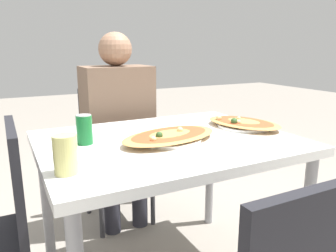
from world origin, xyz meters
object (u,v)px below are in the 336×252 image
(dining_table, at_px, (167,155))
(drink_glass, at_px, (65,155))
(person_seated, at_px, (118,116))
(chair_far_seated, at_px, (114,146))
(pizza_second, at_px, (243,123))
(pizza_main, at_px, (170,136))
(soda_can, at_px, (84,130))

(dining_table, bearing_deg, drink_glass, -155.07)
(dining_table, height_order, person_seated, person_seated)
(chair_far_seated, relative_size, person_seated, 0.71)
(person_seated, xyz_separation_m, pizza_second, (0.45, -0.63, 0.04))
(person_seated, distance_m, pizza_second, 0.78)
(pizza_main, xyz_separation_m, drink_glass, (-0.47, -0.19, 0.04))
(pizza_main, height_order, soda_can, soda_can)
(pizza_second, bearing_deg, chair_far_seated, 121.25)
(pizza_main, bearing_deg, pizza_second, 6.40)
(drink_glass, xyz_separation_m, pizza_second, (0.92, 0.24, -0.04))
(person_seated, xyz_separation_m, pizza_main, (0.01, -0.68, 0.04))
(pizza_main, relative_size, soda_can, 4.13)
(chair_far_seated, distance_m, pizza_second, 0.91)
(pizza_main, relative_size, pizza_second, 1.15)
(chair_far_seated, relative_size, pizza_main, 1.69)
(pizza_main, bearing_deg, dining_table, 80.38)
(dining_table, xyz_separation_m, person_seated, (-0.01, 0.65, 0.06))
(dining_table, bearing_deg, soda_can, 166.50)
(soda_can, bearing_deg, pizza_second, -5.07)
(person_seated, bearing_deg, drink_glass, 61.73)
(chair_far_seated, height_order, drink_glass, chair_far_seated)
(soda_can, bearing_deg, pizza_main, -19.37)
(pizza_main, relative_size, drink_glass, 4.02)
(chair_far_seated, bearing_deg, person_seated, 90.00)
(dining_table, xyz_separation_m, pizza_second, (0.44, 0.01, 0.10))
(chair_far_seated, height_order, pizza_second, chair_far_seated)
(pizza_main, distance_m, soda_can, 0.36)
(dining_table, height_order, soda_can, soda_can)
(pizza_main, height_order, drink_glass, drink_glass)
(dining_table, relative_size, soda_can, 8.85)
(person_seated, distance_m, soda_can, 0.66)
(chair_far_seated, distance_m, person_seated, 0.25)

